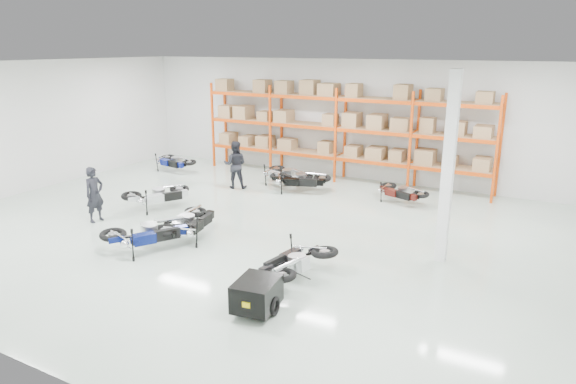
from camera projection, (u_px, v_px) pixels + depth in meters
The scene contains 14 objects.
room at pixel (246, 151), 13.73m from camera, with size 18.00×18.00×18.00m.
pallet_rack at pixel (341, 121), 19.17m from camera, with size 11.28×0.98×3.62m.
structural_column at pixel (448, 169), 11.76m from camera, with size 0.25×0.25×4.50m, color white.
moto_blue_centre at pixel (148, 228), 12.81m from camera, with size 0.87×1.95×1.19m, color #07104A, non-canonical shape.
moto_silver_left at pixel (158, 191), 16.12m from camera, with size 0.83×1.86×1.14m, color silver, non-canonical shape.
moto_black_far_left at pixel (189, 218), 13.58m from camera, with size 0.84×1.89×1.15m, color black, non-canonical shape.
moto_touring_right at pixel (296, 256), 11.14m from camera, with size 0.83×1.87×1.14m, color black, non-canonical shape.
trailer at pixel (257, 294), 9.84m from camera, with size 0.87×1.62×0.66m.
moto_back_a at pixel (173, 159), 20.90m from camera, with size 0.78×1.76×1.07m, color navy, non-canonical shape.
moto_back_b at pixel (285, 171), 18.65m from camera, with size 0.84×1.88×1.15m, color #A8ACB2, non-canonical shape.
moto_back_c at pixel (299, 176), 17.98m from camera, with size 0.84×1.88×1.15m, color black, non-canonical shape.
moto_back_d at pixel (401, 189), 16.71m from camera, with size 0.71×1.59×0.97m, color #47120E, non-canonical shape.
person_left at pixel (95, 194), 14.88m from camera, with size 0.60×0.39×1.63m, color black.
person_back at pixel (235, 165), 18.41m from camera, with size 0.83×0.65×1.71m, color black.
Camera 1 is at (7.47, -11.30, 4.99)m, focal length 32.00 mm.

